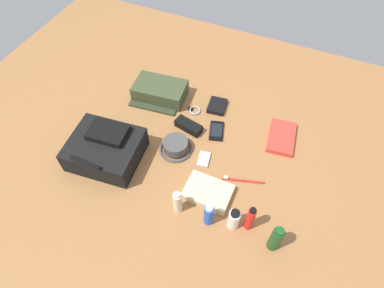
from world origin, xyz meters
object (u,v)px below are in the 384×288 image
(bucket_hat, at_px, (176,146))
(shampoo_bottle, at_px, (276,239))
(cell_phone, at_px, (216,131))
(folded_towel, at_px, (208,192))
(backpack, at_px, (106,149))
(toothpaste_tube, at_px, (234,219))
(toiletry_pouch, at_px, (160,91))
(media_player, at_px, (204,159))
(toothbrush, at_px, (241,180))
(wristwatch, at_px, (194,110))
(sunscreen_spray, at_px, (250,219))
(wallet, at_px, (217,106))
(paperback_novel, at_px, (282,137))
(lotion_bottle, at_px, (177,202))
(sunglasses_case, at_px, (189,126))
(deodorant_spray, at_px, (209,214))

(bucket_hat, bearing_deg, shampoo_bottle, 153.77)
(cell_phone, relative_size, folded_towel, 0.67)
(folded_towel, bearing_deg, backpack, 0.35)
(toothpaste_tube, distance_m, cell_phone, 0.50)
(toiletry_pouch, bearing_deg, media_player, 142.61)
(cell_phone, height_order, toothbrush, toothbrush)
(wristwatch, distance_m, toothbrush, 0.47)
(cell_phone, relative_size, wristwatch, 1.90)
(sunscreen_spray, relative_size, toothbrush, 0.84)
(toiletry_pouch, relative_size, wallet, 2.63)
(toiletry_pouch, relative_size, media_player, 3.15)
(wristwatch, bearing_deg, paperback_novel, -179.73)
(lotion_bottle, distance_m, wallet, 0.62)
(shampoo_bottle, bearing_deg, sunscreen_spray, -18.57)
(shampoo_bottle, bearing_deg, toothbrush, -48.00)
(shampoo_bottle, distance_m, media_player, 0.49)
(paperback_novel, bearing_deg, bucket_hat, 30.83)
(paperback_novel, relative_size, sunglasses_case, 1.57)
(lotion_bottle, relative_size, folded_towel, 0.66)
(backpack, height_order, folded_towel, backpack)
(cell_phone, distance_m, wallet, 0.17)
(cell_phone, bearing_deg, lotion_bottle, 90.29)
(toothpaste_tube, height_order, toothbrush, toothpaste_tube)
(cell_phone, height_order, wallet, wallet)
(paperback_novel, height_order, wallet, paperback_novel)
(bucket_hat, bearing_deg, media_player, 179.55)
(shampoo_bottle, bearing_deg, wallet, -52.45)
(toothpaste_tube, bearing_deg, sunglasses_case, -46.54)
(sunscreen_spray, relative_size, lotion_bottle, 1.17)
(cell_phone, bearing_deg, sunscreen_spray, 125.71)
(toothpaste_tube, relative_size, lotion_bottle, 0.88)
(toothbrush, height_order, folded_towel, folded_towel)
(bucket_hat, height_order, sunglasses_case, bucket_hat)
(toothpaste_tube, bearing_deg, paperback_novel, -97.75)
(toiletry_pouch, xyz_separation_m, sunscreen_spray, (-0.67, 0.52, 0.03))
(toothpaste_tube, bearing_deg, folded_towel, -31.67)
(wristwatch, bearing_deg, folded_towel, 120.32)
(wristwatch, height_order, folded_towel, folded_towel)
(deodorant_spray, xyz_separation_m, paperback_novel, (-0.17, -0.54, -0.05))
(wristwatch, xyz_separation_m, folded_towel, (-0.25, 0.43, 0.01))
(sunscreen_spray, relative_size, cell_phone, 1.15)
(toothbrush, xyz_separation_m, folded_towel, (0.11, 0.12, 0.01))
(toothbrush, relative_size, wallet, 1.67)
(deodorant_spray, relative_size, toothbrush, 0.70)
(toiletry_pouch, relative_size, sunglasses_case, 2.06)
(toothpaste_tube, distance_m, folded_towel, 0.18)
(sunscreen_spray, distance_m, deodorant_spray, 0.16)
(backpack, bearing_deg, media_player, -158.89)
(sunscreen_spray, relative_size, deodorant_spray, 1.21)
(deodorant_spray, bearing_deg, toothpaste_tube, -166.37)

